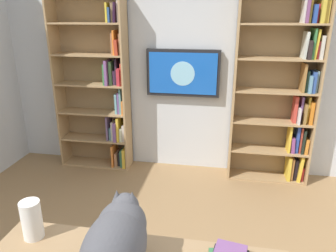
% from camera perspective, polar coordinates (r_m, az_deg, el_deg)
% --- Properties ---
extents(wall_back, '(4.52, 0.06, 2.70)m').
position_cam_1_polar(wall_back, '(3.92, 2.40, 11.28)').
color(wall_back, silver).
rests_on(wall_back, ground).
extents(bookshelf_left, '(0.92, 0.28, 2.17)m').
position_cam_1_polar(bookshelf_left, '(3.83, 20.17, 5.83)').
color(bookshelf_left, tan).
rests_on(bookshelf_left, ground).
extents(bookshelf_right, '(0.90, 0.28, 2.17)m').
position_cam_1_polar(bookshelf_right, '(4.07, -11.95, 6.63)').
color(bookshelf_right, tan).
rests_on(bookshelf_right, ground).
extents(wall_mounted_tv, '(0.88, 0.07, 0.56)m').
position_cam_1_polar(wall_mounted_tv, '(3.85, 2.70, 9.41)').
color(wall_mounted_tv, black).
extents(cat, '(0.28, 0.65, 0.36)m').
position_cam_1_polar(cat, '(1.60, -9.13, -19.59)').
color(cat, '#4C4C51').
rests_on(cat, desk).
extents(paper_towel_roll, '(0.11, 0.11, 0.22)m').
position_cam_1_polar(paper_towel_roll, '(1.97, -23.18, -15.14)').
color(paper_towel_roll, white).
rests_on(paper_towel_roll, desk).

